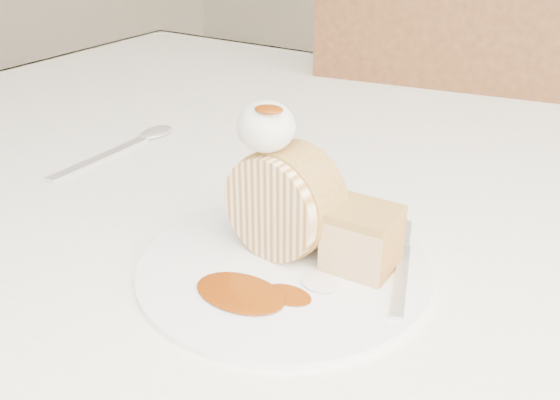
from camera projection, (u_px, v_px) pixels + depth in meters
The scene contains 10 objects.
table at pixel (356, 240), 0.73m from camera, with size 1.40×0.90×0.75m.
chair_far at pixel (446, 187), 1.15m from camera, with size 0.50×0.50×0.93m.
plate at pixel (284, 267), 0.50m from camera, with size 0.24×0.24×0.01m, color white.
roulade_slice at pixel (284, 202), 0.50m from camera, with size 0.09×0.09×0.05m, color beige.
cake_chunk at pixel (362, 242), 0.49m from camera, with size 0.05×0.05×0.04m, color #AF8642.
whipped_cream at pixel (266, 127), 0.48m from camera, with size 0.05×0.05×0.04m, color white.
caramel_drizzle at pixel (269, 103), 0.46m from camera, with size 0.02×0.02×0.00m, color #6C2904.
caramel_pool at pixel (240, 293), 0.46m from camera, with size 0.07×0.05×0.00m, color #6C2904, non-canonical shape.
fork at pixel (401, 279), 0.48m from camera, with size 0.02×0.14×0.00m, color silver.
spoon at pixel (100, 158), 0.71m from camera, with size 0.03×0.18×0.00m, color silver.
Camera 1 is at (0.26, -0.38, 1.03)m, focal length 40.00 mm.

